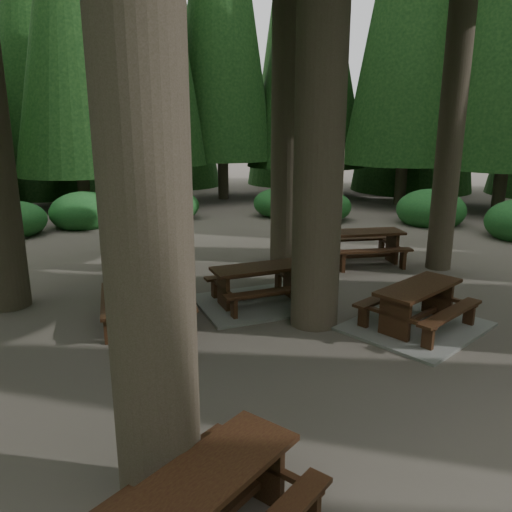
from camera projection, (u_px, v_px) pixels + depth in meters
name	position (u px, v px, depth m)	size (l,w,h in m)	color
ground	(279.00, 335.00, 8.52)	(80.00, 80.00, 0.00)	#584F48
picnic_table_a	(417.00, 314.00, 8.74)	(2.81, 2.56, 0.79)	gray
picnic_table_b	(146.00, 293.00, 8.93)	(1.84, 2.16, 0.84)	black
picnic_table_c	(258.00, 292.00, 9.90)	(2.38, 2.00, 0.78)	gray
picnic_table_d	(364.00, 242.00, 12.75)	(2.30, 2.03, 0.85)	black
picnic_table_e	(211.00, 495.00, 4.17)	(2.15, 2.01, 0.74)	black
shrub_ring	(295.00, 294.00, 9.36)	(23.86, 24.64, 1.49)	#205E28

